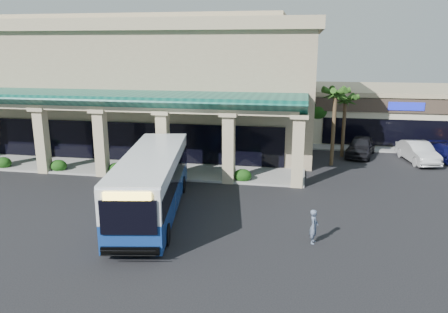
% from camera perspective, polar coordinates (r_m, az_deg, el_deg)
% --- Properties ---
extents(ground, '(110.00, 110.00, 0.00)m').
position_cam_1_polar(ground, '(24.82, -4.92, -6.78)').
color(ground, black).
extents(main_building, '(30.80, 14.80, 11.35)m').
position_cam_1_polar(main_building, '(41.02, -10.05, 9.52)').
color(main_building, tan).
rests_on(main_building, ground).
extents(arcade, '(30.00, 6.20, 5.70)m').
position_cam_1_polar(arcade, '(32.99, -15.38, 3.18)').
color(arcade, '#0D4F43').
rests_on(arcade, ground).
extents(strip_mall, '(22.50, 12.50, 4.90)m').
position_cam_1_polar(strip_mall, '(48.20, 24.58, 5.26)').
color(strip_mall, beige).
rests_on(strip_mall, ground).
extents(palm_0, '(2.40, 2.40, 6.60)m').
position_cam_1_polar(palm_0, '(33.85, 14.15, 4.30)').
color(palm_0, '#1C3D10').
rests_on(palm_0, ground).
extents(palm_1, '(2.40, 2.40, 5.80)m').
position_cam_1_polar(palm_1, '(36.94, 15.40, 4.39)').
color(palm_1, '#1C3D10').
rests_on(palm_1, ground).
extents(broadleaf_tree, '(2.60, 2.60, 4.81)m').
position_cam_1_polar(broadleaf_tree, '(41.84, 12.09, 4.99)').
color(broadleaf_tree, '#153C0D').
rests_on(broadleaf_tree, ground).
extents(transit_bus, '(4.81, 12.24, 3.33)m').
position_cam_1_polar(transit_bus, '(23.84, -9.36, -3.57)').
color(transit_bus, navy).
rests_on(transit_bus, ground).
extents(pedestrian, '(0.48, 0.64, 1.62)m').
position_cam_1_polar(pedestrian, '(20.77, 11.66, -8.94)').
color(pedestrian, slate).
rests_on(pedestrian, ground).
extents(car_silver, '(3.11, 5.19, 1.65)m').
position_cam_1_polar(car_silver, '(37.92, 17.42, 1.29)').
color(car_silver, black).
rests_on(car_silver, ground).
extents(car_white, '(2.64, 5.17, 1.62)m').
position_cam_1_polar(car_white, '(37.43, 23.99, 0.52)').
color(car_white, silver).
rests_on(car_white, ground).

